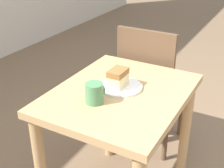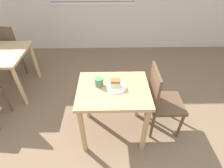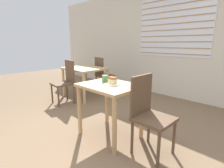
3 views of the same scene
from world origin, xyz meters
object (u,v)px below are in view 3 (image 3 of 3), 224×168
cake_slice (113,80)px  coffee_mug (105,79)px  dining_table_far (85,72)px  dining_table_near (110,95)px  chair_far_corner (65,80)px  plate (113,84)px  chair_far_opposite (103,73)px  chair_near_window (149,112)px

cake_slice → coffee_mug: (-0.18, 0.03, -0.01)m
dining_table_far → dining_table_near: bearing=-26.6°
dining_table_far → cake_slice: (1.87, -0.89, 0.20)m
chair_far_corner → cake_slice: chair_far_corner is taller
dining_table_near → plate: 0.16m
chair_far_opposite → cake_slice: bearing=150.0°
dining_table_far → chair_near_window: (2.45, -0.85, -0.11)m
plate → cake_slice: (-0.01, 0.01, 0.05)m
dining_table_near → plate: plate is taller
dining_table_far → cake_slice: bearing=-25.5°
chair_near_window → chair_far_corner: bearing=84.1°
plate → cake_slice: cake_slice is taller
dining_table_near → chair_far_corner: bearing=169.8°
plate → chair_far_corner: bearing=170.6°
dining_table_far → chair_far_corner: size_ratio=1.02×
chair_far_opposite → plate: (1.89, -1.51, 0.26)m
chair_near_window → cake_slice: size_ratio=8.46×
dining_table_near → chair_near_window: size_ratio=0.85×
chair_far_corner → plate: size_ratio=4.17×
dining_table_near → cake_slice: bearing=49.8°
chair_far_corner → plate: bearing=-3.8°
chair_near_window → plate: chair_near_window is taller
cake_slice → coffee_mug: size_ratio=1.12×
dining_table_near → chair_far_opposite: size_ratio=0.85×
dining_table_far → plate: (1.88, -0.91, 0.15)m
cake_slice → plate: bearing=-47.2°
cake_slice → coffee_mug: cake_slice is taller
plate → dining_table_far: bearing=154.3°
chair_near_window → coffee_mug: size_ratio=9.48×
dining_table_far → plate: size_ratio=4.26×
dining_table_far → chair_near_window: 2.60m
dining_table_far → chair_near_window: chair_near_window is taller
chair_near_window → coffee_mug: chair_near_window is taller
chair_near_window → chair_far_opposite: same height
chair_far_corner → chair_far_opposite: bearing=99.7°
chair_near_window → coffee_mug: bearing=91.0°
chair_near_window → plate: size_ratio=4.17×
plate → coffee_mug: (-0.19, 0.04, 0.05)m
chair_far_opposite → plate: size_ratio=4.17×
chair_near_window → chair_far_corner: same height
chair_far_opposite → cake_slice: chair_far_opposite is taller
dining_table_far → coffee_mug: bearing=-27.2°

